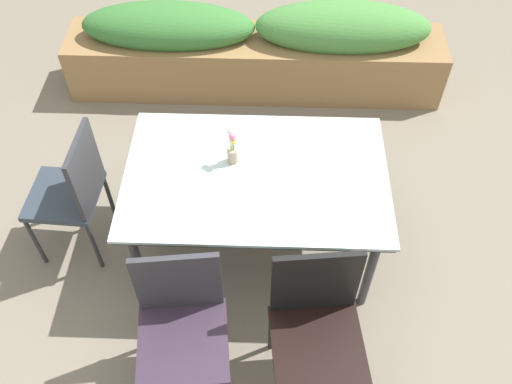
{
  "coord_description": "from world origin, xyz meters",
  "views": [
    {
      "loc": [
        0.11,
        -2.09,
        3.16
      ],
      "look_at": [
        0.04,
        0.04,
        0.57
      ],
      "focal_mm": 38.8,
      "sensor_mm": 36.0,
      "label": 1
    }
  ],
  "objects_px": {
    "dining_table": "(256,181)",
    "planter_box": "(257,49)",
    "chair_end_left": "(73,189)",
    "flower_vase": "(232,148)",
    "chair_near_right": "(316,323)",
    "chair_near_left": "(182,322)"
  },
  "relations": [
    {
      "from": "chair_near_left",
      "to": "flower_vase",
      "type": "xyz_separation_m",
      "value": [
        0.22,
        0.95,
        0.33
      ]
    },
    {
      "from": "chair_near_right",
      "to": "chair_near_left",
      "type": "distance_m",
      "value": 0.7
    },
    {
      "from": "dining_table",
      "to": "chair_near_right",
      "type": "bearing_deg",
      "value": -68.11
    },
    {
      "from": "dining_table",
      "to": "chair_near_left",
      "type": "height_order",
      "value": "chair_near_left"
    },
    {
      "from": "chair_near_left",
      "to": "flower_vase",
      "type": "distance_m",
      "value": 1.02
    },
    {
      "from": "chair_end_left",
      "to": "flower_vase",
      "type": "distance_m",
      "value": 1.03
    },
    {
      "from": "dining_table",
      "to": "planter_box",
      "type": "distance_m",
      "value": 1.71
    },
    {
      "from": "chair_end_left",
      "to": "planter_box",
      "type": "xyz_separation_m",
      "value": [
        1.07,
        1.69,
        -0.18
      ]
    },
    {
      "from": "dining_table",
      "to": "flower_vase",
      "type": "xyz_separation_m",
      "value": [
        -0.14,
        0.1,
        0.18
      ]
    },
    {
      "from": "chair_near_right",
      "to": "planter_box",
      "type": "relative_size",
      "value": 0.31
    },
    {
      "from": "dining_table",
      "to": "chair_near_right",
      "type": "relative_size",
      "value": 1.6
    },
    {
      "from": "flower_vase",
      "to": "planter_box",
      "type": "relative_size",
      "value": 0.08
    },
    {
      "from": "dining_table",
      "to": "chair_end_left",
      "type": "bearing_deg",
      "value": -179.77
    },
    {
      "from": "chair_near_right",
      "to": "chair_near_left",
      "type": "xyz_separation_m",
      "value": [
        -0.7,
        -0.0,
        -0.03
      ]
    },
    {
      "from": "chair_near_left",
      "to": "chair_end_left",
      "type": "xyz_separation_m",
      "value": [
        -0.76,
        0.84,
        0.04
      ]
    },
    {
      "from": "planter_box",
      "to": "flower_vase",
      "type": "bearing_deg",
      "value": -93.29
    },
    {
      "from": "chair_near_right",
      "to": "chair_end_left",
      "type": "xyz_separation_m",
      "value": [
        -1.46,
        0.84,
        0.02
      ]
    },
    {
      "from": "chair_near_right",
      "to": "flower_vase",
      "type": "height_order",
      "value": "flower_vase"
    },
    {
      "from": "dining_table",
      "to": "chair_near_right",
      "type": "height_order",
      "value": "chair_near_right"
    },
    {
      "from": "dining_table",
      "to": "planter_box",
      "type": "relative_size",
      "value": 0.5
    },
    {
      "from": "chair_end_left",
      "to": "dining_table",
      "type": "bearing_deg",
      "value": -86.51
    },
    {
      "from": "dining_table",
      "to": "chair_end_left",
      "type": "distance_m",
      "value": 1.13
    }
  ]
}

